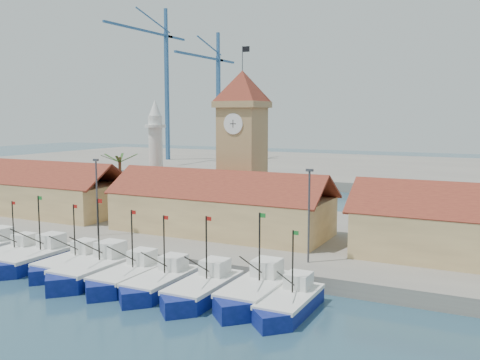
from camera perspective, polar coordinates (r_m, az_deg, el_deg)
The scene contains 20 objects.
ground at distance 49.37m, azimuth -13.57°, elevation -11.61°, with size 400.00×400.00×0.00m, color #1D3C4E.
quay at distance 68.55m, azimuth -0.50°, elevation -5.54°, with size 140.00×32.00×1.50m, color gray.
terminal at distance 149.45m, azimuth 14.71°, elevation 1.09°, with size 240.00×80.00×2.00m, color gray.
boat_1 at distance 62.23m, azimuth -23.49°, elevation -7.45°, with size 3.30×9.05×6.85m.
boat_2 at distance 59.32m, azimuth -21.14°, elevation -7.94°, with size 3.73×10.22×7.73m.
boat_3 at distance 56.40m, azimuth -17.75°, elevation -8.63°, with size 3.43×9.38×7.10m.
boat_4 at distance 53.10m, azimuth -15.45°, elevation -9.39°, with size 3.92×10.75×8.14m.
boat_5 at distance 50.60m, azimuth -11.98°, elevation -10.21°, with size 3.53×9.68×7.33m.
boat_6 at distance 48.45m, azimuth -8.62°, elevation -10.93°, with size 3.45×9.45×7.15m.
boat_7 at distance 46.21m, azimuth -4.15°, elevation -11.72°, with size 3.59×9.85×7.45m.
boat_8 at distance 45.33m, azimuth 1.56°, elevation -12.02°, with size 3.82×10.46×7.91m.
boat_9 at distance 43.27m, azimuth 5.18°, elevation -13.12°, with size 3.33×9.12×6.90m.
hall_left at distance 84.44m, azimuth -21.54°, elevation -1.44°, with size 31.20×10.13×7.61m.
hall_center at distance 64.45m, azimuth -2.12°, elevation -3.41°, with size 27.04×10.13×7.61m.
clock_tower at distance 68.82m, azimuth 0.25°, elevation 3.94°, with size 5.80×5.80×22.70m.
minaret at distance 78.41m, azimuth -8.97°, elevation 2.58°, with size 3.00×3.00×16.30m.
palm_tree at distance 80.19m, azimuth -12.66°, elevation 0.09°, with size 5.60×5.03×8.39m.
lamp_posts at distance 56.98m, azimuth -5.57°, elevation -2.26°, with size 80.70×0.25×9.03m.
crane_blue_far at distance 165.31m, azimuth -8.25°, elevation 11.03°, with size 1.00×38.04×45.46m.
crane_blue_near at distance 162.79m, azimuth -2.61°, elevation 9.61°, with size 1.00×33.44×38.23m.
Camera 1 is at (30.52, -35.58, 15.50)m, focal length 40.00 mm.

